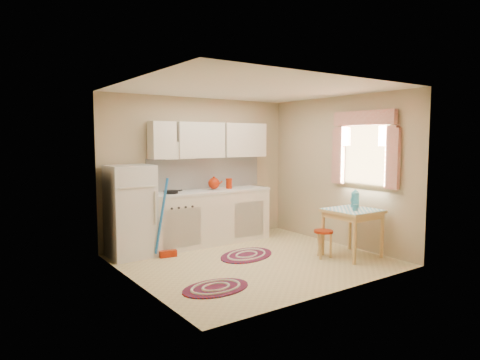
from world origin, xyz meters
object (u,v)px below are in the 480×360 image
base_cabinets (207,218)px  stool (323,244)px  table (352,233)px  fridge (130,211)px

base_cabinets → stool: size_ratio=5.36×
base_cabinets → table: bearing=-54.7°
base_cabinets → stool: bearing=-61.3°
fridge → stool: bearing=-36.4°
table → stool: bearing=155.4°
fridge → base_cabinets: (1.37, 0.05, -0.26)m
fridge → base_cabinets: size_ratio=0.62×
fridge → table: 3.39m
fridge → base_cabinets: bearing=2.1°
fridge → table: (2.77, -1.92, -0.34)m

